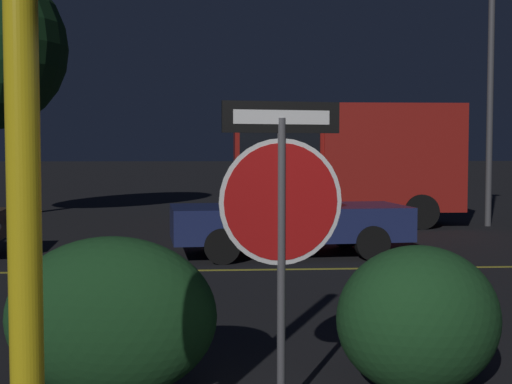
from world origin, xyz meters
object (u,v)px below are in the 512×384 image
Objects in this scene: delivery_truck at (342,160)px; yellow_pole_left at (24,195)px; stop_sign at (281,200)px; hedge_bush_2 at (418,319)px; street_lamp at (491,28)px; hedge_bush_1 at (112,318)px; passing_car_2 at (287,218)px.

yellow_pole_left is at bearing 164.68° from delivery_truck.
delivery_truck is (2.92, 12.88, 0.11)m from stop_sign.
street_lamp reaches higher than hedge_bush_2.
street_lamp reaches higher than stop_sign.
hedge_bush_2 is 12.70m from delivery_truck.
stop_sign is 0.39× the size of delivery_truck.
stop_sign is 0.66× the size of yellow_pole_left.
hedge_bush_2 is at bearing 8.30° from stop_sign.
hedge_bush_1 is at bearing 179.32° from hedge_bush_2.
hedge_bush_1 reaches higher than hedge_bush_2.
delivery_truck is at bearing 153.86° from passing_car_2.
hedge_bush_1 is 0.28× the size of delivery_truck.
passing_car_2 is at bearing -140.40° from street_lamp.
yellow_pole_left is at bearing -119.40° from street_lamp.
yellow_pole_left is at bearing -18.69° from passing_car_2.
street_lamp reaches higher than hedge_bush_1.
yellow_pole_left is at bearing -140.86° from hedge_bush_2.
delivery_truck is at bearing 171.94° from street_lamp.
delivery_truck is (4.29, 14.53, -0.03)m from yellow_pole_left.
yellow_pole_left is 2.10× the size of hedge_bush_1.
yellow_pole_left reaches higher than hedge_bush_2.
delivery_truck is (1.99, 5.14, 0.97)m from passing_car_2.
hedge_bush_1 is 14.91m from street_lamp.
yellow_pole_left is 2.30m from hedge_bush_1.
delivery_truck is (4.17, 12.49, 1.03)m from hedge_bush_1.
yellow_pole_left reaches higher than passing_car_2.
street_lamp is at bearing 65.68° from hedge_bush_2.
stop_sign is 0.30× the size of street_lamp.
street_lamp is at bearing 60.60° from yellow_pole_left.
stop_sign is 7.84m from passing_car_2.
passing_car_2 is 0.60× the size of street_lamp.
yellow_pole_left reaches higher than delivery_truck.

